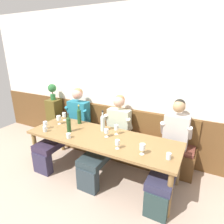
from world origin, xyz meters
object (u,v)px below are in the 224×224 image
Objects in this scene: wine_glass_mid_right at (45,124)px; wine_glass_center_rear at (64,115)px; water_tumbler_right at (169,156)px; potted_plant at (52,90)px; person_center_right_seat at (110,136)px; wine_glass_mid_left at (116,128)px; person_right_seat at (171,147)px; wine_bottle_clear_water at (69,124)px; wine_glass_center_front at (142,147)px; wine_bottle_amber_mid at (79,116)px; wine_glass_left_end at (59,118)px; water_tumbler_left at (69,136)px; person_center_left_seat at (69,124)px; water_tumbler_center at (45,129)px; dining_table at (102,141)px; wall_bench at (120,143)px; wine_glass_by_bottle at (106,131)px; wine_bottle_green_tall at (103,122)px; wine_glass_right_end at (117,143)px.

wine_glass_center_rear is (0.02, 0.46, 0.01)m from wine_glass_mid_right.
water_tumbler_right is 2.93m from potted_plant.
person_center_right_seat is 7.61× the size of wine_glass_mid_left.
wine_glass_center_rear is at bearing -178.36° from person_right_seat.
wine_bottle_clear_water is 2.17× the size of wine_glass_center_front.
person_center_right_seat is 3.50× the size of wine_bottle_amber_mid.
potted_plant is at bearing 138.90° from wine_glass_left_end.
wine_bottle_clear_water is 2.00× the size of wine_glass_mid_left.
wine_glass_center_front is 0.43× the size of potted_plant.
water_tumbler_right is (0.05, -0.49, 0.13)m from person_right_seat.
water_tumbler_left is (-0.61, -0.46, -0.08)m from wine_glass_mid_left.
wine_bottle_clear_water is (0.37, -0.42, 0.24)m from person_center_left_seat.
dining_table is at bearing 16.50° from water_tumbler_center.
wine_bottle_amber_mid reaches higher than dining_table.
potted_plant is (-0.72, 0.63, 0.33)m from wine_glass_left_end.
person_center_left_seat is 1.02× the size of person_center_right_seat.
wall_bench is 17.17× the size of wine_glass_left_end.
person_center_right_seat is 0.96× the size of person_right_seat.
wine_glass_by_bottle is (-0.96, -0.31, 0.19)m from person_right_seat.
water_tumbler_center is (-0.30, -0.56, -0.11)m from wine_bottle_amber_mid.
wine_glass_center_front is at bearing -15.33° from wine_glass_center_rear.
potted_plant is (-0.68, 0.44, 0.34)m from wine_glass_center_rear.
wine_glass_left_end is at bearing -78.03° from wine_glass_center_rear.
wine_bottle_amber_mid is 0.38m from wine_bottle_clear_water.
wine_bottle_green_tall is 4.18× the size of water_tumbler_right.
potted_plant reaches higher than wine_glass_center_rear.
wine_glass_left_end is at bearing -172.13° from wine_bottle_green_tall.
dining_table is at bearing -19.16° from person_center_left_seat.
person_center_left_seat is 9.55× the size of wine_glass_right_end.
wall_bench is at bearing 53.25° from wine_bottle_clear_water.
wine_glass_left_end is at bearing -41.10° from potted_plant.
wine_glass_mid_right is 1.77m from wine_glass_center_front.
wine_glass_mid_left reaches higher than water_tumbler_center.
potted_plant is (-1.59, 0.51, 0.29)m from wine_bottle_green_tall.
wine_glass_right_end is (0.96, -0.13, -0.05)m from wine_bottle_clear_water.
person_right_seat is at bearing 61.64° from wine_glass_center_front.
person_center_left_seat reaches higher than wine_glass_by_bottle.
wine_glass_center_front reaches higher than water_tumbler_left.
person_center_right_seat is at bearing 0.92° from wine_glass_center_rear.
person_right_seat is (1.04, 0.04, 0.03)m from person_center_right_seat.
potted_plant is (-2.43, 0.91, 0.34)m from wine_glass_center_front.
wine_glass_center_front is at bearing 3.38° from wine_glass_right_end.
wall_bench is 29.07× the size of water_tumbler_center.
water_tumbler_center is at bearing -152.43° from wine_bottle_clear_water.
person_right_seat reaches higher than water_tumbler_right.
potted_plant is (-1.69, 0.72, 0.52)m from dining_table.
water_tumbler_center is (-0.50, -0.00, 0.01)m from water_tumbler_left.
wine_glass_mid_right is 0.88× the size of wine_glass_center_front.
wine_glass_left_end is (-1.35, 0.30, 0.02)m from wine_glass_right_end.
wine_glass_by_bottle is 0.71m from wine_glass_center_front.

